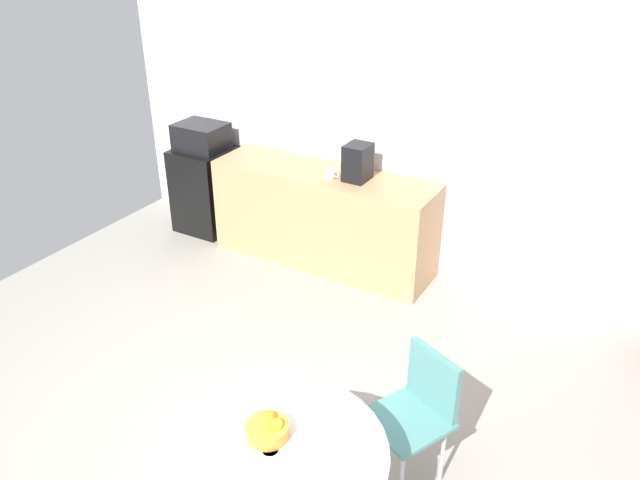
% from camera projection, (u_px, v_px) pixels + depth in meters
% --- Properties ---
extents(ground_plane, '(6.00, 6.00, 0.00)m').
position_uv_depth(ground_plane, '(198.00, 475.00, 3.84)').
color(ground_plane, '#9E998E').
extents(wall_back, '(6.00, 0.10, 2.60)m').
position_uv_depth(wall_back, '(411.00, 130.00, 5.53)').
color(wall_back, silver).
rests_on(wall_back, ground_plane).
extents(counter_block, '(2.10, 0.60, 0.90)m').
position_uv_depth(counter_block, '(324.00, 217.00, 5.95)').
color(counter_block, tan).
rests_on(counter_block, ground_plane).
extents(mini_fridge, '(0.54, 0.54, 0.86)m').
position_uv_depth(mini_fridge, '(206.00, 189.00, 6.58)').
color(mini_fridge, black).
rests_on(mini_fridge, ground_plane).
extents(microwave, '(0.48, 0.38, 0.26)m').
position_uv_depth(microwave, '(201.00, 137.00, 6.32)').
color(microwave, black).
rests_on(microwave, mini_fridge).
extents(round_table, '(1.14, 1.14, 0.74)m').
position_uv_depth(round_table, '(271.00, 470.00, 3.11)').
color(round_table, silver).
rests_on(round_table, ground_plane).
extents(chair_teal, '(0.56, 0.56, 0.83)m').
position_uv_depth(chair_teal, '(420.00, 402.00, 3.65)').
color(chair_teal, silver).
rests_on(chair_teal, ground_plane).
extents(fruit_bowl, '(0.21, 0.21, 0.11)m').
position_uv_depth(fruit_bowl, '(269.00, 428.00, 3.11)').
color(fruit_bowl, gold).
rests_on(fruit_bowl, round_table).
extents(mug_white, '(0.13, 0.08, 0.09)m').
position_uv_depth(mug_white, '(331.00, 173.00, 5.59)').
color(mug_white, white).
rests_on(mug_white, counter_block).
extents(coffee_maker, '(0.20, 0.24, 0.32)m').
position_uv_depth(coffee_maker, '(358.00, 162.00, 5.52)').
color(coffee_maker, black).
rests_on(coffee_maker, counter_block).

